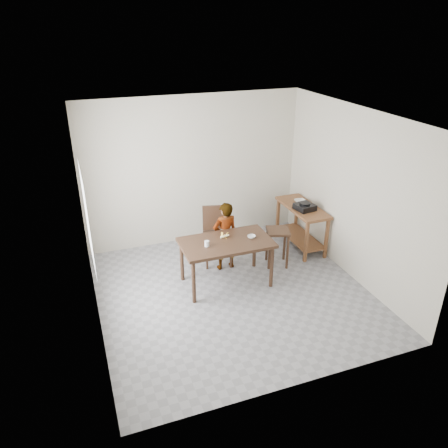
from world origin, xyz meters
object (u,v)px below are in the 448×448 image
object	(u,v)px
child	(225,236)
stool	(277,247)
dining_chair	(218,237)
prep_counter	(301,226)
dining_table	(226,262)

from	to	relation	value
child	stool	size ratio (longest dim) A/B	1.82
dining_chair	stool	xyz separation A→B (m)	(0.93, -0.41, -0.16)
prep_counter	dining_chair	size ratio (longest dim) A/B	1.23
child	dining_chair	distance (m)	0.24
dining_table	child	xyz separation A→B (m)	(0.15, 0.46, 0.22)
child	dining_chair	bearing A→B (deg)	-80.47
dining_chair	child	bearing A→B (deg)	-61.65
dining_table	dining_chair	bearing A→B (deg)	82.02
stool	dining_table	bearing A→B (deg)	-165.76
child	dining_chair	xyz separation A→B (m)	(-0.06, 0.21, -0.11)
dining_table	stool	world-z (taller)	dining_table
prep_counter	stool	size ratio (longest dim) A/B	1.84
child	stool	xyz separation A→B (m)	(0.87, -0.20, -0.27)
stool	child	bearing A→B (deg)	167.27
child	dining_chair	world-z (taller)	child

